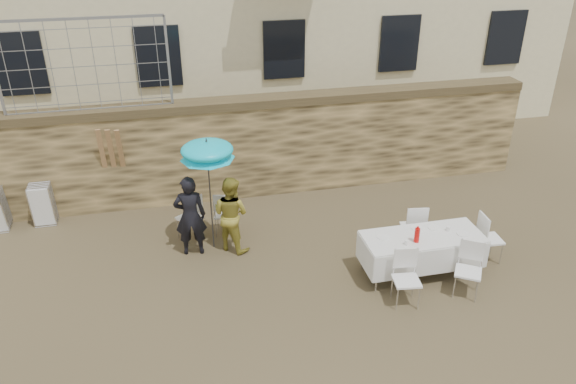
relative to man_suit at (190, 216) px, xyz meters
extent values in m
plane|color=brown|center=(1.31, -2.79, -0.80)|extent=(80.00, 80.00, 0.00)
cube|color=olive|center=(1.31, 2.21, 0.30)|extent=(13.00, 0.50, 2.20)
imported|color=black|center=(0.00, 0.00, 0.00)|extent=(0.61, 0.42, 1.60)
imported|color=gold|center=(0.75, 0.00, -0.05)|extent=(0.92, 0.91, 1.49)
cylinder|color=#3F3F44|center=(0.40, 0.10, 0.13)|extent=(0.03, 0.03, 1.87)
cone|color=#09C0DA|center=(0.40, 0.10, 1.18)|extent=(0.98, 0.98, 0.22)
cube|color=silver|center=(3.90, -1.55, -0.05)|extent=(2.10, 0.85, 0.05)
cylinder|color=silver|center=(2.95, -1.90, -0.43)|extent=(0.04, 0.04, 0.74)
cylinder|color=silver|center=(4.85, -1.90, -0.43)|extent=(0.04, 0.04, 0.74)
cylinder|color=silver|center=(2.95, -1.21, -0.43)|extent=(0.04, 0.04, 0.74)
cylinder|color=silver|center=(4.85, -1.21, -0.43)|extent=(0.04, 0.04, 0.74)
cylinder|color=red|center=(3.70, -1.70, 0.11)|extent=(0.09, 0.09, 0.26)
camera|label=1|loc=(-0.22, -9.11, 5.16)|focal=35.00mm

